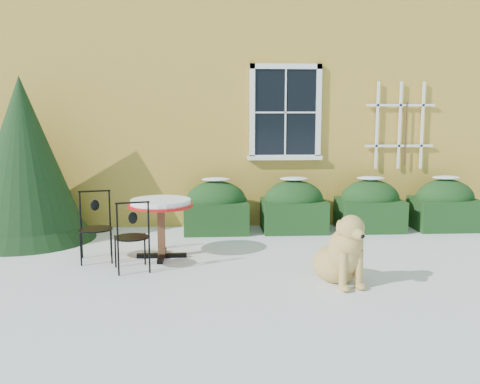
{
  "coord_description": "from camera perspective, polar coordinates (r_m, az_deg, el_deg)",
  "views": [
    {
      "loc": [
        -0.45,
        -6.19,
        1.98
      ],
      "look_at": [
        0.0,
        1.0,
        0.9
      ],
      "focal_mm": 40.0,
      "sensor_mm": 36.0,
      "label": 1
    }
  ],
  "objects": [
    {
      "name": "evergreen_shrub",
      "position": [
        8.89,
        -22.01,
        1.69
      ],
      "size": [
        2.09,
        2.09,
        2.53
      ],
      "rotation": [
        0.0,
        0.0,
        -0.37
      ],
      "color": "black",
      "rests_on": "ground"
    },
    {
      "name": "bistro_table",
      "position": [
        7.32,
        -8.44,
        -1.82
      ],
      "size": [
        0.88,
        0.88,
        0.81
      ],
      "rotation": [
        0.0,
        0.0,
        -0.38
      ],
      "color": "black",
      "rests_on": "ground"
    },
    {
      "name": "patio_chair_near",
      "position": [
        6.82,
        -11.45,
        -4.59
      ],
      "size": [
        0.49,
        0.49,
        0.91
      ],
      "rotation": [
        0.0,
        0.0,
        3.4
      ],
      "color": "black",
      "rests_on": "ground"
    },
    {
      "name": "ground",
      "position": [
        6.52,
        0.56,
        -9.16
      ],
      "size": [
        80.0,
        80.0,
        0.0
      ],
      "primitive_type": "plane",
      "color": "white",
      "rests_on": "ground"
    },
    {
      "name": "hedge_row",
      "position": [
        9.13,
        9.77,
        -1.56
      ],
      "size": [
        4.95,
        0.8,
        0.91
      ],
      "color": "black",
      "rests_on": "ground"
    },
    {
      "name": "patio_chair_far",
      "position": [
        7.43,
        -15.15,
        -3.55
      ],
      "size": [
        0.49,
        0.48,
        0.93
      ],
      "rotation": [
        0.0,
        0.0,
        0.19
      ],
      "color": "black",
      "rests_on": "ground"
    },
    {
      "name": "house",
      "position": [
        13.26,
        -1.68,
        13.85
      ],
      "size": [
        12.4,
        8.4,
        6.4
      ],
      "color": "gold",
      "rests_on": "ground"
    },
    {
      "name": "dog",
      "position": [
        6.32,
        10.84,
        -6.58
      ],
      "size": [
        0.69,
        0.98,
        0.87
      ],
      "rotation": [
        0.0,
        0.0,
        0.27
      ],
      "color": "tan",
      "rests_on": "ground"
    }
  ]
}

